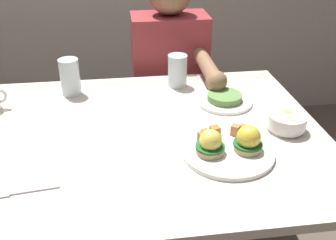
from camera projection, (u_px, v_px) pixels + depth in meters
name	position (u px, v px, depth m)	size (l,w,h in m)	color
dining_table	(137.00, 161.00, 1.26)	(1.20, 0.90, 0.74)	silver
eggs_benedict_plate	(229.00, 146.00, 1.10)	(0.27, 0.27, 0.09)	white
fruit_bowl	(287.00, 122.00, 1.21)	(0.12, 0.12, 0.06)	white
fork	(23.00, 191.00, 0.96)	(0.16, 0.04, 0.00)	silver
water_glass_far	(177.00, 73.00, 1.50)	(0.08, 0.08, 0.13)	silver
water_glass_extra	(70.00, 78.00, 1.43)	(0.07, 0.07, 0.14)	silver
side_plate	(224.00, 100.00, 1.39)	(0.20, 0.20, 0.04)	white
diner_person	(171.00, 81.00, 1.80)	(0.34, 0.54, 1.14)	#33333D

